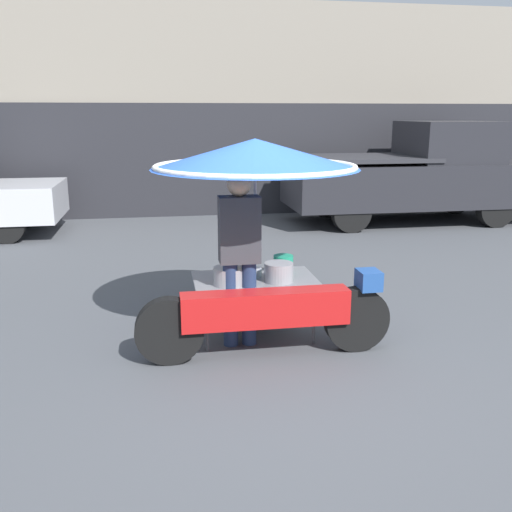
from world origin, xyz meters
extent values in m
plane|color=#4C4F54|center=(0.00, 0.00, 0.00)|extent=(36.00, 36.00, 0.00)
cube|color=gray|center=(0.00, 8.87, 2.25)|extent=(28.00, 2.00, 4.49)
cube|color=#28282D|center=(0.00, 7.84, 1.20)|extent=(23.80, 0.06, 2.40)
cylinder|color=black|center=(0.77, 0.22, 0.31)|extent=(0.62, 0.14, 0.62)
cylinder|color=black|center=(-0.97, 0.22, 0.31)|extent=(0.62, 0.14, 0.62)
cube|color=red|center=(-0.10, 0.22, 0.47)|extent=(1.54, 0.24, 0.32)
cube|color=#234C93|center=(0.87, 0.22, 0.69)|extent=(0.20, 0.24, 0.18)
cylinder|color=black|center=(-0.10, 1.02, 0.28)|extent=(0.55, 0.14, 0.55)
cylinder|color=#515156|center=(0.42, 0.43, 0.28)|extent=(0.03, 0.03, 0.56)
cylinder|color=#515156|center=(0.42, 1.13, 0.28)|extent=(0.03, 0.03, 0.56)
cylinder|color=#515156|center=(-0.62, 0.43, 0.28)|extent=(0.03, 0.03, 0.56)
cylinder|color=#515156|center=(-0.62, 1.13, 0.28)|extent=(0.03, 0.03, 0.56)
cube|color=gray|center=(-0.10, 0.78, 0.57)|extent=(1.22, 0.82, 0.02)
cylinder|color=#B2B2B7|center=(-0.10, 0.78, 1.13)|extent=(0.03, 0.03, 1.10)
cone|color=blue|center=(-0.10, 0.78, 1.82)|extent=(1.99, 1.99, 0.28)
torus|color=white|center=(-0.10, 0.78, 1.70)|extent=(1.94, 1.94, 0.05)
cylinder|color=#939399|center=(-0.38, 0.64, 0.67)|extent=(0.31, 0.31, 0.17)
cylinder|color=#939399|center=(0.11, 0.66, 0.68)|extent=(0.28, 0.28, 0.19)
cylinder|color=silver|center=(-0.16, 0.94, 0.62)|extent=(0.31, 0.31, 0.07)
cylinder|color=#1E936B|center=(0.23, 1.00, 0.67)|extent=(0.20, 0.20, 0.17)
cylinder|color=navy|center=(-0.38, 0.54, 0.41)|extent=(0.14, 0.14, 0.83)
cylinder|color=navy|center=(-0.20, 0.54, 0.41)|extent=(0.14, 0.14, 0.83)
cube|color=#38383D|center=(-0.29, 0.54, 1.14)|extent=(0.38, 0.22, 0.62)
sphere|color=tan|center=(-0.29, 0.54, 1.56)|extent=(0.22, 0.22, 0.22)
cylinder|color=black|center=(-3.62, 5.65, 0.31)|extent=(0.61, 0.20, 0.61)
cylinder|color=black|center=(-3.62, 7.17, 0.31)|extent=(0.61, 0.20, 0.61)
cylinder|color=black|center=(5.53, 5.54, 0.37)|extent=(0.74, 0.24, 0.74)
cylinder|color=black|center=(5.53, 7.15, 0.37)|extent=(0.74, 0.24, 0.74)
cylinder|color=black|center=(2.55, 5.54, 0.37)|extent=(0.74, 0.24, 0.74)
cylinder|color=black|center=(2.55, 7.15, 0.37)|extent=(0.74, 0.24, 0.74)
cube|color=#28282D|center=(4.04, 6.34, 0.80)|extent=(4.96, 1.90, 0.85)
cube|color=#28282D|center=(4.83, 6.34, 1.63)|extent=(1.69, 1.75, 0.81)
cube|color=#2D2D33|center=(3.05, 6.34, 1.32)|extent=(2.58, 1.82, 0.08)
camera|label=1|loc=(-1.03, -4.60, 2.19)|focal=40.00mm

